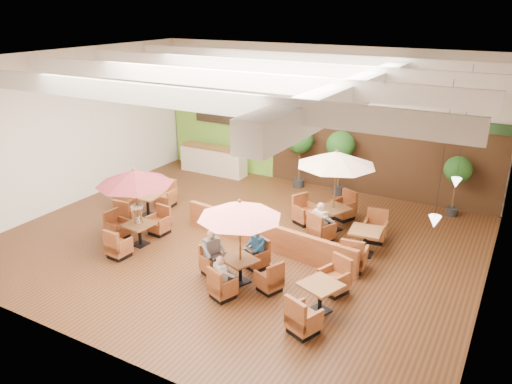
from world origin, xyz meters
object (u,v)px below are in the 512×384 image
Objects in this scene: table_0 at (134,190)px; table_1 at (240,226)px; table_3 at (142,202)px; booth_divider at (266,236)px; diner_3 at (322,220)px; table_4 at (320,298)px; diner_0 at (222,272)px; diner_1 at (256,245)px; topiary_1 at (340,148)px; topiary_2 at (458,172)px; table_5 at (365,243)px; service_counter at (214,160)px; topiary_0 at (300,143)px; diner_2 at (213,249)px; diner_4 at (322,219)px; table_2 at (334,173)px.

table_0 is 3.88m from table_1.
table_3 is at bearing 178.53° from table_1.
booth_divider is 1.81m from diner_3.
table_1 reaches higher than table_4.
diner_0 is 1.73m from diner_1.
topiary_1 is 4.21m from topiary_2.
diner_1 is (0.00, 1.73, -0.00)m from diner_0.
table_1 is 0.90× the size of table_5.
topiary_1 is (-2.45, 4.31, 1.48)m from table_5.
service_counter is 7.21m from table_0.
topiary_2 is at bearing 93.57° from diner_0.
service_counter is 4.17m from topiary_0.
topiary_0 is (3.61, 5.22, 1.38)m from table_3.
diner_2 is (-0.86, 0.86, 0.04)m from diner_0.
topiary_0 reaches higher than diner_3.
table_0 is 4.19m from diner_0.
booth_divider is 4.12m from table_0.
table_4 is at bearing -44.36° from diner_4.
diner_3 is (0.93, 2.42, -0.00)m from diner_1.
table_3 is 3.72× the size of diner_1.
diner_1 is 1.00× the size of diner_3.
diner_3 is (1.01, -4.16, -1.13)m from topiary_1.
topiary_1 is at bearing 127.25° from diner_4.
table_0 is 3.49× the size of diner_3.
table_1 is 3.41× the size of diner_0.
service_counter is at bearing 88.98° from table_3.
topiary_1 reaches higher than table_1.
table_5 is at bearing -12.22° from table_2.
table_1 is at bearing -51.72° from service_counter.
table_4 is at bearing -46.76° from table_2.
service_counter is at bearing 165.64° from diner_3.
table_2 is 3.39× the size of diner_2.
diner_0 reaches higher than table_4.
booth_divider is 8.38× the size of diner_0.
diner_2 is (4.85, -7.24, 0.19)m from service_counter.
service_counter is 7.74m from diner_4.
diner_4 is (0.93, 2.42, 0.06)m from diner_1.
topiary_0 reaches higher than table_5.
table_0 is 1.01× the size of topiary_0.
diner_3 is at bearing 35.17° from table_0.
topiary_1 reaches higher than diner_3.
topiary_2 reaches higher than diner_0.
table_3 is at bearing -136.68° from table_2.
diner_2 reaches higher than booth_divider.
booth_divider is at bearing -164.20° from table_5.
table_3 reaches higher than table_5.
booth_divider is 1.25m from diner_1.
table_2 is at bearing 129.36° from table_4.
table_0 reaches higher than diner_0.
diner_2 is (4.48, -2.22, 0.32)m from table_3.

